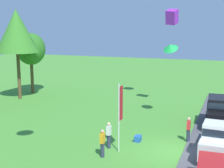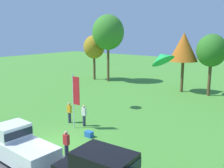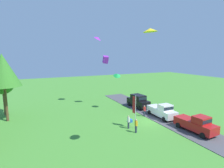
{
  "view_description": "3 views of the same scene",
  "coord_description": "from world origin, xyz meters",
  "px_view_note": "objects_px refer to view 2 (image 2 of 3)",
  "views": [
    {
      "loc": [
        -18.36,
        -3.33,
        7.55
      ],
      "look_at": [
        1.16,
        4.36,
        3.81
      ],
      "focal_mm": 50.0,
      "sensor_mm": 36.0,
      "label": 1
    },
    {
      "loc": [
        13.13,
        -10.44,
        7.39
      ],
      "look_at": [
        0.22,
        6.13,
        3.16
      ],
      "focal_mm": 42.0,
      "sensor_mm": 36.0,
      "label": 2
    },
    {
      "loc": [
        -19.16,
        14.79,
        9.18
      ],
      "look_at": [
        2.21,
        4.75,
        5.43
      ],
      "focal_mm": 28.0,
      "sensor_mm": 36.0,
      "label": 3
    }
  ],
  "objects_px": {
    "person_beside_suv": "(69,112)",
    "tree_center_back": "(94,47)",
    "flag_banner": "(75,94)",
    "person_watching_sky": "(66,144)",
    "car_pickup_by_flagpole": "(18,145)",
    "tree_left_of_center": "(108,32)",
    "cooler_box": "(89,134)",
    "kite_delta_mid_center": "(162,58)",
    "tree_right_of_center": "(184,47)",
    "person_on_lawn": "(84,115)",
    "tree_lone_near": "(211,51)"
  },
  "relations": [
    {
      "from": "person_beside_suv",
      "to": "tree_center_back",
      "type": "xyz_separation_m",
      "value": [
        -11.67,
        16.17,
        4.13
      ]
    },
    {
      "from": "tree_center_back",
      "to": "flag_banner",
      "type": "distance_m",
      "value": 21.36
    },
    {
      "from": "person_watching_sky",
      "to": "flag_banner",
      "type": "bearing_deg",
      "value": 129.09
    },
    {
      "from": "car_pickup_by_flagpole",
      "to": "flag_banner",
      "type": "distance_m",
      "value": 6.19
    },
    {
      "from": "tree_center_back",
      "to": "tree_left_of_center",
      "type": "relative_size",
      "value": 0.69
    },
    {
      "from": "cooler_box",
      "to": "kite_delta_mid_center",
      "type": "bearing_deg",
      "value": -8.14
    },
    {
      "from": "car_pickup_by_flagpole",
      "to": "person_beside_suv",
      "type": "relative_size",
      "value": 2.96
    },
    {
      "from": "car_pickup_by_flagpole",
      "to": "tree_right_of_center",
      "type": "bearing_deg",
      "value": 90.22
    },
    {
      "from": "person_beside_suv",
      "to": "person_watching_sky",
      "type": "distance_m",
      "value": 6.24
    },
    {
      "from": "tree_right_of_center",
      "to": "kite_delta_mid_center",
      "type": "height_order",
      "value": "tree_right_of_center"
    },
    {
      "from": "person_beside_suv",
      "to": "tree_right_of_center",
      "type": "bearing_deg",
      "value": 80.86
    },
    {
      "from": "person_watching_sky",
      "to": "tree_left_of_center",
      "type": "relative_size",
      "value": 0.17
    },
    {
      "from": "person_on_lawn",
      "to": "flag_banner",
      "type": "bearing_deg",
      "value": -97.11
    },
    {
      "from": "car_pickup_by_flagpole",
      "to": "flag_banner",
      "type": "height_order",
      "value": "flag_banner"
    },
    {
      "from": "person_beside_suv",
      "to": "kite_delta_mid_center",
      "type": "xyz_separation_m",
      "value": [
        9.22,
        -2.05,
        5.21
      ]
    },
    {
      "from": "car_pickup_by_flagpole",
      "to": "cooler_box",
      "type": "xyz_separation_m",
      "value": [
        0.55,
        5.23,
        -0.91
      ]
    },
    {
      "from": "person_beside_suv",
      "to": "tree_center_back",
      "type": "height_order",
      "value": "tree_center_back"
    },
    {
      "from": "tree_left_of_center",
      "to": "car_pickup_by_flagpole",
      "type": "bearing_deg",
      "value": -62.7
    },
    {
      "from": "person_beside_suv",
      "to": "tree_left_of_center",
      "type": "distance_m",
      "value": 19.71
    },
    {
      "from": "tree_lone_near",
      "to": "flag_banner",
      "type": "distance_m",
      "value": 17.84
    },
    {
      "from": "tree_center_back",
      "to": "kite_delta_mid_center",
      "type": "distance_m",
      "value": 27.74
    },
    {
      "from": "person_watching_sky",
      "to": "flag_banner",
      "type": "xyz_separation_m",
      "value": [
        -3.07,
        3.78,
        1.85
      ]
    },
    {
      "from": "car_pickup_by_flagpole",
      "to": "person_watching_sky",
      "type": "relative_size",
      "value": 2.96
    },
    {
      "from": "person_watching_sky",
      "to": "tree_lone_near",
      "type": "relative_size",
      "value": 0.24
    },
    {
      "from": "person_on_lawn",
      "to": "kite_delta_mid_center",
      "type": "distance_m",
      "value": 9.6
    },
    {
      "from": "person_watching_sky",
      "to": "cooler_box",
      "type": "bearing_deg",
      "value": 110.09
    },
    {
      "from": "person_on_lawn",
      "to": "tree_center_back",
      "type": "xyz_separation_m",
      "value": [
        -13.14,
        15.98,
        4.13
      ]
    },
    {
      "from": "person_watching_sky",
      "to": "flag_banner",
      "type": "height_order",
      "value": "flag_banner"
    },
    {
      "from": "car_pickup_by_flagpole",
      "to": "person_on_lawn",
      "type": "xyz_separation_m",
      "value": [
        -1.26,
        6.62,
        -0.23
      ]
    },
    {
      "from": "tree_center_back",
      "to": "flag_banner",
      "type": "relative_size",
      "value": 1.59
    },
    {
      "from": "car_pickup_by_flagpole",
      "to": "person_beside_suv",
      "type": "bearing_deg",
      "value": 112.99
    },
    {
      "from": "car_pickup_by_flagpole",
      "to": "person_watching_sky",
      "type": "height_order",
      "value": "car_pickup_by_flagpole"
    },
    {
      "from": "tree_lone_near",
      "to": "tree_right_of_center",
      "type": "bearing_deg",
      "value": -179.04
    },
    {
      "from": "tree_right_of_center",
      "to": "cooler_box",
      "type": "bearing_deg",
      "value": -87.92
    },
    {
      "from": "tree_center_back",
      "to": "kite_delta_mid_center",
      "type": "bearing_deg",
      "value": -41.1
    },
    {
      "from": "flag_banner",
      "to": "tree_left_of_center",
      "type": "bearing_deg",
      "value": 121.54
    },
    {
      "from": "tree_lone_near",
      "to": "cooler_box",
      "type": "relative_size",
      "value": 12.73
    },
    {
      "from": "tree_right_of_center",
      "to": "tree_left_of_center",
      "type": "bearing_deg",
      "value": -179.68
    },
    {
      "from": "person_beside_suv",
      "to": "person_on_lawn",
      "type": "relative_size",
      "value": 1.0
    },
    {
      "from": "tree_lone_near",
      "to": "tree_left_of_center",
      "type": "bearing_deg",
      "value": -179.54
    },
    {
      "from": "cooler_box",
      "to": "kite_delta_mid_center",
      "type": "distance_m",
      "value": 8.41
    },
    {
      "from": "car_pickup_by_flagpole",
      "to": "person_on_lawn",
      "type": "bearing_deg",
      "value": 100.74
    },
    {
      "from": "person_beside_suv",
      "to": "tree_center_back",
      "type": "relative_size",
      "value": 0.25
    },
    {
      "from": "car_pickup_by_flagpole",
      "to": "tree_right_of_center",
      "type": "relative_size",
      "value": 0.7
    },
    {
      "from": "person_beside_suv",
      "to": "person_watching_sky",
      "type": "relative_size",
      "value": 1.0
    },
    {
      "from": "person_watching_sky",
      "to": "tree_left_of_center",
      "type": "bearing_deg",
      "value": 123.02
    },
    {
      "from": "cooler_box",
      "to": "person_on_lawn",
      "type": "bearing_deg",
      "value": 142.41
    },
    {
      "from": "tree_lone_near",
      "to": "kite_delta_mid_center",
      "type": "distance_m",
      "value": 18.82
    },
    {
      "from": "tree_center_back",
      "to": "tree_lone_near",
      "type": "xyz_separation_m",
      "value": [
        17.61,
        0.29,
        0.23
      ]
    },
    {
      "from": "person_on_lawn",
      "to": "tree_right_of_center",
      "type": "bearing_deg",
      "value": 85.89
    }
  ]
}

